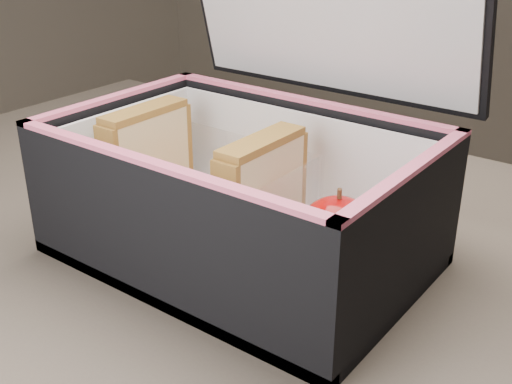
# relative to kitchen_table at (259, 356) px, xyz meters

# --- Properties ---
(kitchen_table) EXTENTS (1.20, 0.80, 0.75)m
(kitchen_table) POSITION_rel_kitchen_table_xyz_m (0.00, 0.00, 0.00)
(kitchen_table) COLOR brown
(kitchen_table) RESTS_ON ground
(lunch_bag) EXTENTS (0.32, 0.27, 0.32)m
(lunch_bag) POSITION_rel_kitchen_table_xyz_m (-0.03, 0.02, 0.16)
(lunch_bag) COLOR black
(lunch_bag) RESTS_ON kitchen_table
(plastic_tub) EXTENTS (0.19, 0.13, 0.08)m
(plastic_tub) POSITION_rel_kitchen_table_xyz_m (-0.08, 0.01, 0.14)
(plastic_tub) COLOR white
(plastic_tub) RESTS_ON lunch_bag
(sandwich_left) EXTENTS (0.03, 0.09, 0.11)m
(sandwich_left) POSITION_rel_kitchen_table_xyz_m (-0.15, 0.01, 0.16)
(sandwich_left) COLOR beige
(sandwich_left) RESTS_ON plastic_tub
(sandwich_right) EXTENTS (0.03, 0.09, 0.10)m
(sandwich_right) POSITION_rel_kitchen_table_xyz_m (-0.01, 0.01, 0.16)
(sandwich_right) COLOR beige
(sandwich_right) RESTS_ON plastic_tub
(carrot_sticks) EXTENTS (0.05, 0.15, 0.03)m
(carrot_sticks) POSITION_rel_kitchen_table_xyz_m (-0.08, 0.01, 0.12)
(carrot_sticks) COLOR #EF5C06
(carrot_sticks) RESTS_ON plastic_tub
(paper_napkin) EXTENTS (0.10, 0.11, 0.01)m
(paper_napkin) POSITION_rel_kitchen_table_xyz_m (0.07, 0.03, 0.11)
(paper_napkin) COLOR white
(paper_napkin) RESTS_ON lunch_bag
(red_apple) EXTENTS (0.09, 0.09, 0.07)m
(red_apple) POSITION_rel_kitchen_table_xyz_m (0.06, 0.02, 0.14)
(red_apple) COLOR #93060A
(red_apple) RESTS_ON paper_napkin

